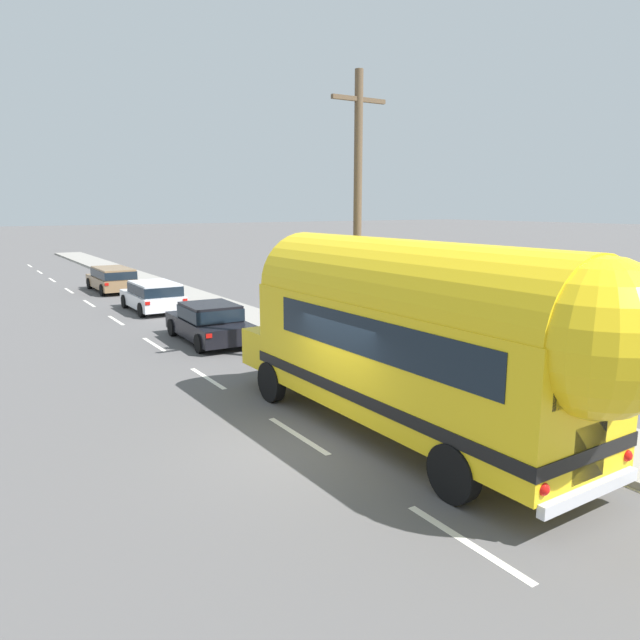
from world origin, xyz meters
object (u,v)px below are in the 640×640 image
(car_lead, at_px, (210,321))
(car_second, at_px, (153,294))
(car_third, at_px, (112,278))
(utility_pole, at_px, (357,218))
(painted_bus, at_px, (421,333))

(car_lead, height_order, car_second, same)
(car_lead, distance_m, car_third, 14.82)
(car_lead, xyz_separation_m, car_third, (0.19, 14.82, 0.06))
(car_second, bearing_deg, car_third, 89.98)
(utility_pole, xyz_separation_m, car_second, (-2.26, 12.71, -3.64))
(utility_pole, height_order, car_third, utility_pole)
(painted_bus, distance_m, car_third, 25.96)
(car_lead, relative_size, car_second, 1.07)
(car_second, height_order, car_third, same)
(painted_bus, relative_size, car_third, 2.27)
(car_second, distance_m, car_third, 7.61)
(painted_bus, distance_m, car_second, 18.36)
(utility_pole, bearing_deg, car_second, 100.09)
(car_lead, bearing_deg, utility_pole, -65.98)
(utility_pole, distance_m, car_third, 20.76)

